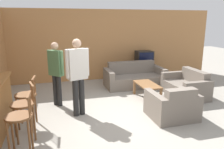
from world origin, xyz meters
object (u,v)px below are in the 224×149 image
(loveseat_right, at_px, (186,87))
(bar_chair_near, at_px, (20,121))
(tv, at_px, (144,58))
(tv_unit, at_px, (144,72))
(bar_chair_mid, at_px, (24,108))
(bar_chair_far, at_px, (27,99))
(person_by_counter, at_px, (78,73))
(coffee_table, at_px, (147,86))
(person_by_window, at_px, (56,70))
(couch_far, at_px, (134,78))
(armchair_near, at_px, (172,106))

(loveseat_right, bearing_deg, bar_chair_near, -156.37)
(bar_chair_near, height_order, tv, tv)
(bar_chair_near, xyz_separation_m, tv_unit, (3.95, 4.13, -0.35))
(bar_chair_mid, distance_m, tv, 5.33)
(tv_unit, xyz_separation_m, tv, (0.00, -0.00, 0.54))
(bar_chair_far, bearing_deg, person_by_counter, 14.56)
(coffee_table, distance_m, person_by_counter, 2.23)
(bar_chair_near, xyz_separation_m, tv, (3.95, 4.12, 0.19))
(coffee_table, distance_m, person_by_window, 2.57)
(couch_far, bearing_deg, person_by_counter, -138.16)
(armchair_near, height_order, coffee_table, armchair_near)
(person_by_window, bearing_deg, couch_far, 23.64)
(person_by_counter, bearing_deg, person_by_window, 121.32)
(person_by_window, bearing_deg, bar_chair_far, -121.19)
(coffee_table, height_order, person_by_counter, person_by_counter)
(couch_far, xyz_separation_m, loveseat_right, (1.13, -1.36, -0.00))
(bar_chair_near, xyz_separation_m, bar_chair_mid, (-0.00, 0.55, 0.00))
(tv, bearing_deg, tv_unit, 90.00)
(couch_far, xyz_separation_m, tv, (0.73, 0.85, 0.52))
(tv, bearing_deg, couch_far, -130.34)
(armchair_near, bearing_deg, tv, 77.04)
(person_by_counter, bearing_deg, coffee_table, 17.47)
(bar_chair_near, height_order, person_by_window, person_by_window)
(bar_chair_far, relative_size, loveseat_right, 0.77)
(bar_chair_far, distance_m, loveseat_right, 4.45)
(couch_far, relative_size, person_by_counter, 1.11)
(tv, bearing_deg, person_by_window, -149.06)
(tv, distance_m, person_by_counter, 3.97)
(person_by_window, bearing_deg, loveseat_right, -3.54)
(couch_far, distance_m, loveseat_right, 1.77)
(bar_chair_near, relative_size, couch_far, 0.53)
(bar_chair_near, bearing_deg, tv, 46.20)
(bar_chair_mid, bearing_deg, loveseat_right, 17.27)
(bar_chair_far, relative_size, person_by_counter, 0.59)
(couch_far, height_order, coffee_table, couch_far)
(bar_chair_near, distance_m, armchair_near, 3.23)
(bar_chair_mid, height_order, couch_far, bar_chair_mid)
(bar_chair_far, relative_size, armchair_near, 1.06)
(armchair_near, distance_m, tv_unit, 3.59)
(couch_far, distance_m, armchair_near, 2.64)
(couch_far, relative_size, loveseat_right, 1.44)
(coffee_table, height_order, person_by_window, person_by_window)
(loveseat_right, distance_m, tv, 2.31)
(coffee_table, bearing_deg, bar_chair_near, -147.39)
(tv, height_order, person_by_window, person_by_window)
(armchair_near, distance_m, person_by_window, 3.00)
(bar_chair_near, xyz_separation_m, bar_chair_far, (-0.00, 1.08, 0.00))
(loveseat_right, xyz_separation_m, person_by_window, (-3.72, 0.23, 0.67))
(couch_far, distance_m, person_by_counter, 2.95)
(couch_far, distance_m, person_by_window, 2.91)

